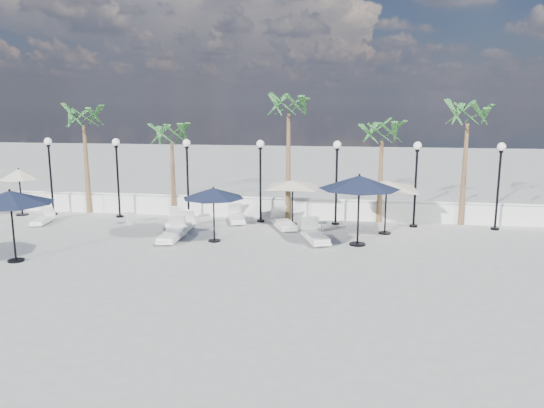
# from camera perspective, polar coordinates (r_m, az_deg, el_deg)

# --- Properties ---
(ground) EXTENTS (100.00, 100.00, 0.00)m
(ground) POSITION_cam_1_polar(r_m,az_deg,el_deg) (18.79, -4.63, -6.28)
(ground) COLOR #969591
(ground) RESTS_ON ground
(balustrade) EXTENTS (26.00, 0.30, 1.01)m
(balustrade) POSITION_cam_1_polar(r_m,az_deg,el_deg) (25.81, -0.86, -0.42)
(balustrade) COLOR silver
(balustrade) RESTS_ON ground
(lamppost_0) EXTENTS (0.36, 0.36, 3.84)m
(lamppost_0) POSITION_cam_1_polar(r_m,az_deg,el_deg) (28.25, -22.79, 3.88)
(lamppost_0) COLOR black
(lamppost_0) RESTS_ON ground
(lamppost_1) EXTENTS (0.36, 0.36, 3.84)m
(lamppost_1) POSITION_cam_1_polar(r_m,az_deg,el_deg) (26.61, -16.32, 3.90)
(lamppost_1) COLOR black
(lamppost_1) RESTS_ON ground
(lamppost_2) EXTENTS (0.36, 0.36, 3.84)m
(lamppost_2) POSITION_cam_1_polar(r_m,az_deg,el_deg) (25.34, -9.10, 3.87)
(lamppost_2) COLOR black
(lamppost_2) RESTS_ON ground
(lamppost_3) EXTENTS (0.36, 0.36, 3.84)m
(lamppost_3) POSITION_cam_1_polar(r_m,az_deg,el_deg) (24.51, -1.26, 3.77)
(lamppost_3) COLOR black
(lamppost_3) RESTS_ON ground
(lamppost_4) EXTENTS (0.36, 0.36, 3.84)m
(lamppost_4) POSITION_cam_1_polar(r_m,az_deg,el_deg) (24.16, 6.97, 3.59)
(lamppost_4) COLOR black
(lamppost_4) RESTS_ON ground
(lamppost_5) EXTENTS (0.36, 0.36, 3.84)m
(lamppost_5) POSITION_cam_1_polar(r_m,az_deg,el_deg) (24.32, 15.25, 3.33)
(lamppost_5) COLOR black
(lamppost_5) RESTS_ON ground
(lamppost_6) EXTENTS (0.36, 0.36, 3.84)m
(lamppost_6) POSITION_cam_1_polar(r_m,az_deg,el_deg) (24.97, 23.26, 3.02)
(lamppost_6) COLOR black
(lamppost_6) RESTS_ON ground
(palm_0) EXTENTS (2.60, 2.60, 5.50)m
(palm_0) POSITION_cam_1_polar(r_m,az_deg,el_deg) (28.06, -19.60, 8.24)
(palm_0) COLOR brown
(palm_0) RESTS_ON ground
(palm_1) EXTENTS (2.60, 2.60, 4.70)m
(palm_1) POSITION_cam_1_polar(r_m,az_deg,el_deg) (26.29, -10.74, 6.84)
(palm_1) COLOR brown
(palm_1) RESTS_ON ground
(palm_2) EXTENTS (2.60, 2.60, 6.10)m
(palm_2) POSITION_cam_1_polar(r_m,az_deg,el_deg) (24.94, 1.80, 9.94)
(palm_2) COLOR brown
(palm_2) RESTS_ON ground
(palm_3) EXTENTS (2.60, 2.60, 4.90)m
(palm_3) POSITION_cam_1_polar(r_m,az_deg,el_deg) (24.85, 11.75, 7.02)
(palm_3) COLOR brown
(palm_3) RESTS_ON ground
(palm_4) EXTENTS (2.60, 2.60, 5.70)m
(palm_4) POSITION_cam_1_polar(r_m,az_deg,el_deg) (25.28, 20.31, 8.41)
(palm_4) COLOR brown
(palm_4) RESTS_ON ground
(lounger_0) EXTENTS (0.86, 1.82, 0.65)m
(lounger_0) POSITION_cam_1_polar(r_m,az_deg,el_deg) (26.63, -23.42, -1.52)
(lounger_0) COLOR white
(lounger_0) RESTS_ON ground
(lounger_1) EXTENTS (0.75, 2.16, 0.80)m
(lounger_1) POSITION_cam_1_polar(r_m,az_deg,el_deg) (21.89, -10.68, -3.21)
(lounger_1) COLOR white
(lounger_1) RESTS_ON ground
(lounger_2) EXTENTS (1.22, 2.09, 0.75)m
(lounger_2) POSITION_cam_1_polar(r_m,az_deg,el_deg) (24.83, -3.86, -1.41)
(lounger_2) COLOR white
(lounger_2) RESTS_ON ground
(lounger_3) EXTENTS (0.76, 2.10, 0.78)m
(lounger_3) POSITION_cam_1_polar(r_m,az_deg,el_deg) (23.22, -9.69, -2.38)
(lounger_3) COLOR white
(lounger_3) RESTS_ON ground
(lounger_4) EXTENTS (0.95, 1.96, 0.70)m
(lounger_4) POSITION_cam_1_polar(r_m,az_deg,el_deg) (24.48, -10.43, -1.78)
(lounger_4) COLOR white
(lounger_4) RESTS_ON ground
(lounger_5) EXTENTS (1.36, 2.25, 0.80)m
(lounger_5) POSITION_cam_1_polar(r_m,az_deg,el_deg) (21.37, 4.68, -3.40)
(lounger_5) COLOR white
(lounger_5) RESTS_ON ground
(lounger_6) EXTENTS (1.47, 2.24, 0.80)m
(lounger_6) POSITION_cam_1_polar(r_m,az_deg,el_deg) (23.57, 1.21, -2.01)
(lounger_6) COLOR white
(lounger_6) RESTS_ON ground
(side_table_0) EXTENTS (0.55, 0.55, 0.53)m
(side_table_0) POSITION_cam_1_polar(r_m,az_deg,el_deg) (25.20, -15.28, -1.42)
(side_table_0) COLOR white
(side_table_0) RESTS_ON ground
(side_table_1) EXTENTS (0.45, 0.45, 0.43)m
(side_table_1) POSITION_cam_1_polar(r_m,az_deg,el_deg) (22.69, -9.33, -2.68)
(side_table_1) COLOR white
(side_table_1) RESTS_ON ground
(side_table_2) EXTENTS (0.48, 0.48, 0.46)m
(side_table_2) POSITION_cam_1_polar(r_m,az_deg,el_deg) (22.92, 5.37, -2.40)
(side_table_2) COLOR white
(side_table_2) RESTS_ON ground
(parasol_navy_left) EXTENTS (2.94, 2.94, 2.59)m
(parasol_navy_left) POSITION_cam_1_polar(r_m,az_deg,el_deg) (20.44, -26.35, 0.61)
(parasol_navy_left) COLOR black
(parasol_navy_left) RESTS_ON ground
(parasol_navy_mid) EXTENTS (2.50, 2.50, 2.24)m
(parasol_navy_mid) POSITION_cam_1_polar(r_m,az_deg,el_deg) (21.19, -6.33, 1.15)
(parasol_navy_mid) COLOR black
(parasol_navy_mid) RESTS_ON ground
(parasol_navy_right) EXTENTS (3.16, 3.16, 2.83)m
(parasol_navy_right) POSITION_cam_1_polar(r_m,az_deg,el_deg) (20.69, 9.37, 2.29)
(parasol_navy_right) COLOR black
(parasol_navy_right) RESTS_ON ground
(parasol_cream_sq_a) EXTENTS (4.47, 4.47, 2.20)m
(parasol_cream_sq_a) POSITION_cam_1_polar(r_m,az_deg,el_deg) (24.06, 2.24, 2.53)
(parasol_cream_sq_a) COLOR black
(parasol_cream_sq_a) RESTS_ON ground
(parasol_cream_sq_b) EXTENTS (4.90, 4.90, 2.46)m
(parasol_cream_sq_b) POSITION_cam_1_polar(r_m,az_deg,el_deg) (22.78, 12.24, 2.41)
(parasol_cream_sq_b) COLOR black
(parasol_cream_sq_b) RESTS_ON ground
(parasol_cream_small) EXTENTS (1.93, 1.93, 2.36)m
(parasol_cream_small) POSITION_cam_1_polar(r_m,az_deg,el_deg) (28.87, -25.57, 2.85)
(parasol_cream_small) COLOR black
(parasol_cream_small) RESTS_ON ground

